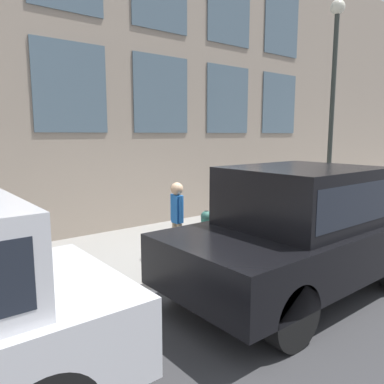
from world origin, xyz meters
TOP-DOWN VIEW (x-y plane):
  - ground_plane at (0.00, 0.00)m, footprint 80.00×80.00m
  - sidewalk at (1.58, 0.00)m, footprint 3.17×60.00m
  - building_facade at (3.32, -0.00)m, footprint 0.33×40.00m
  - fire_hydrant at (0.46, -0.29)m, footprint 0.28×0.41m
  - person at (0.60, 0.29)m, footprint 0.34×0.23m
  - parked_car_black_near at (-1.48, -0.44)m, footprint 1.97×4.27m
  - street_lamp at (0.78, -4.86)m, footprint 0.36×0.36m

SIDE VIEW (x-z plane):
  - ground_plane at x=0.00m, z-range 0.00..0.00m
  - sidewalk at x=1.58m, z-range 0.00..0.13m
  - fire_hydrant at x=0.46m, z-range 0.14..0.98m
  - person at x=0.60m, z-range 0.27..1.68m
  - parked_car_black_near at x=-1.48m, z-range 0.08..1.99m
  - street_lamp at x=0.78m, z-range 0.80..6.37m
  - building_facade at x=3.32m, z-range 0.01..7.79m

